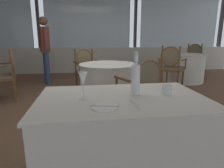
{
  "coord_description": "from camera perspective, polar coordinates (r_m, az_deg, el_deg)",
  "views": [
    {
      "loc": [
        -0.14,
        -3.15,
        1.21
      ],
      "look_at": [
        0.06,
        -1.65,
        0.85
      ],
      "focal_mm": 31.44,
      "sensor_mm": 36.0,
      "label": 1
    }
  ],
  "objects": [
    {
      "name": "wine_glass",
      "position": [
        1.46,
        -8.49,
        1.3
      ],
      "size": [
        0.07,
        0.07,
        0.21
      ],
      "color": "white",
      "rests_on": "foreground_table"
    },
    {
      "name": "butter_knife",
      "position": [
        1.31,
        -2.22,
        -6.52
      ],
      "size": [
        0.2,
        0.05,
        0.0
      ],
      "primitive_type": "cube",
      "rotation": [
        0.0,
        0.0,
        -0.19
      ],
      "color": "silver",
      "rests_on": "foreground_table"
    },
    {
      "name": "background_table_1",
      "position": [
        5.78,
        20.03,
        4.48
      ],
      "size": [
        1.12,
        1.12,
        0.75
      ],
      "color": "silver",
      "rests_on": "ground_plane"
    },
    {
      "name": "dining_chair_0_1",
      "position": [
        2.72,
        8.61,
        -0.81
      ],
      "size": [
        0.64,
        0.6,
        0.94
      ],
      "rotation": [
        0.0,
        0.0,
        8.26
      ],
      "color": "brown",
      "rests_on": "ground_plane"
    },
    {
      "name": "dinner_fork",
      "position": [
        1.39,
        6.64,
        -5.82
      ],
      "size": [
        0.04,
        0.2,
        0.0
      ],
      "primitive_type": "cube",
      "rotation": [
        0.0,
        0.0,
        1.66
      ],
      "color": "silver",
      "rests_on": "foreground_table"
    },
    {
      "name": "diner_person_0",
      "position": [
        5.35,
        -18.89,
        10.28
      ],
      "size": [
        0.3,
        0.51,
        1.69
      ],
      "rotation": [
        0.0,
        0.0,
        0.31
      ],
      "color": "#334770",
      "rests_on": "ground_plane"
    },
    {
      "name": "background_table_0",
      "position": [
        3.51,
        -1.2,
        -0.19
      ],
      "size": [
        1.01,
        1.01,
        0.75
      ],
      "color": "silver",
      "rests_on": "ground_plane"
    },
    {
      "name": "side_plate",
      "position": [
        1.31,
        -2.22,
        -6.74
      ],
      "size": [
        0.18,
        0.18,
        0.01
      ],
      "primitive_type": "cylinder",
      "color": "white",
      "rests_on": "foreground_table"
    },
    {
      "name": "water_bottle",
      "position": [
        1.59,
        6.88,
        1.98
      ],
      "size": [
        0.07,
        0.07,
        0.35
      ],
      "color": "white",
      "rests_on": "foreground_table"
    },
    {
      "name": "dining_chair_1_1",
      "position": [
        4.81,
        16.93,
        5.59
      ],
      "size": [
        0.66,
        0.66,
        1.01
      ],
      "rotation": [
        0.0,
        0.0,
        7.1
      ],
      "color": "brown",
      "rests_on": "ground_plane"
    },
    {
      "name": "ground_plane",
      "position": [
        3.38,
        -4.89,
        -7.48
      ],
      "size": [
        13.23,
        13.23,
        0.0
      ],
      "primitive_type": "plane",
      "color": "brown"
    },
    {
      "name": "water_tumbler",
      "position": [
        1.66,
        15.7,
        -1.61
      ],
      "size": [
        0.08,
        0.08,
        0.08
      ],
      "primitive_type": "cylinder",
      "color": "white",
      "rests_on": "foreground_table"
    },
    {
      "name": "dining_chair_2_0",
      "position": [
        4.2,
        -28.31,
        3.41
      ],
      "size": [
        0.57,
        0.61,
        1.0
      ],
      "rotation": [
        0.0,
        0.0,
        3.41
      ],
      "color": "brown",
      "rests_on": "ground_plane"
    },
    {
      "name": "dining_chair_0_0",
      "position": [
        4.28,
        -7.44,
        4.83
      ],
      "size": [
        0.64,
        0.6,
        0.96
      ],
      "rotation": [
        0.0,
        0.0,
        5.12
      ],
      "color": "brown",
      "rests_on": "ground_plane"
    },
    {
      "name": "window_wall_far",
      "position": [
        6.82,
        -6.76,
        12.83
      ],
      "size": [
        10.18,
        0.14,
        2.83
      ],
      "color": "beige",
      "rests_on": "ground_plane"
    },
    {
      "name": "foreground_table",
      "position": [
        1.7,
        2.84,
        -15.98
      ],
      "size": [
        1.31,
        0.83,
        0.75
      ],
      "color": "silver",
      "rests_on": "ground_plane"
    },
    {
      "name": "dining_chair_1_0",
      "position": [
        6.7,
        22.54,
        7.22
      ],
      "size": [
        0.66,
        0.66,
        1.0
      ],
      "rotation": [
        0.0,
        0.0,
        3.95
      ],
      "color": "brown",
      "rests_on": "ground_plane"
    }
  ]
}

